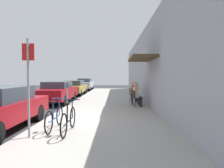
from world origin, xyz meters
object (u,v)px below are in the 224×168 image
(seated_patron_2, at_px, (133,91))
(street_sign, at_px, (28,80))
(parked_car_2, at_px, (74,87))
(cafe_chair_2, at_px, (132,94))
(parked_car_3, at_px, (85,84))
(parking_meter, at_px, (67,95))
(bicycle_0, at_px, (55,117))
(cafe_chair_0, at_px, (136,97))
(parked_car_1, at_px, (57,92))
(cafe_chair_1, at_px, (134,95))
(bicycle_1, at_px, (69,120))
(seated_patron_1, at_px, (135,92))
(seated_patron_0, at_px, (137,94))

(seated_patron_2, bearing_deg, street_sign, -115.87)
(parked_car_2, height_order, cafe_chair_2, parked_car_2)
(parked_car_3, xyz_separation_m, parking_meter, (1.55, -15.05, 0.13))
(parking_meter, relative_size, street_sign, 0.51)
(bicycle_0, distance_m, cafe_chair_0, 5.24)
(parked_car_3, bearing_deg, parked_car_1, -90.00)
(bicycle_0, relative_size, cafe_chair_1, 1.97)
(parked_car_1, height_order, bicycle_1, parked_car_1)
(cafe_chair_1, bearing_deg, parked_car_2, 126.74)
(cafe_chair_1, bearing_deg, bicycle_1, -113.34)
(parked_car_2, relative_size, seated_patron_2, 3.41)
(parking_meter, relative_size, cafe_chair_1, 1.52)
(parked_car_3, xyz_separation_m, cafe_chair_0, (4.89, -13.79, -0.13))
(bicycle_1, distance_m, cafe_chair_2, 7.11)
(seated_patron_2, bearing_deg, parked_car_2, 131.65)
(bicycle_0, relative_size, bicycle_1, 1.00)
(parked_car_3, relative_size, cafe_chair_1, 5.06)
(bicycle_0, relative_size, cafe_chair_0, 1.97)
(cafe_chair_2, xyz_separation_m, seated_patron_2, (0.06, -0.02, 0.19))
(cafe_chair_1, relative_size, seated_patron_2, 0.67)
(cafe_chair_0, bearing_deg, seated_patron_1, 86.59)
(parked_car_1, relative_size, bicycle_0, 2.57)
(seated_patron_2, bearing_deg, seated_patron_1, -90.04)
(parked_car_3, distance_m, street_sign, 19.00)
(parked_car_3, distance_m, cafe_chair_0, 14.63)
(cafe_chair_2, bearing_deg, parked_car_2, 131.41)
(seated_patron_2, bearing_deg, cafe_chair_1, -93.49)
(parked_car_1, relative_size, parked_car_2, 1.00)
(seated_patron_0, bearing_deg, parked_car_3, 109.74)
(parked_car_2, distance_m, parking_meter, 8.94)
(cafe_chair_1, relative_size, cafe_chair_2, 1.00)
(parked_car_1, height_order, bicycle_0, parked_car_1)
(parked_car_2, xyz_separation_m, parked_car_3, (0.00, 6.25, 0.06))
(parked_car_2, xyz_separation_m, cafe_chair_0, (4.89, -7.54, -0.08))
(cafe_chair_0, xyz_separation_m, seated_patron_0, (0.06, 0.01, 0.19))
(bicycle_0, xyz_separation_m, seated_patron_2, (3.02, 6.30, 0.34))
(parking_meter, bearing_deg, bicycle_1, -75.39)
(cafe_chair_2, bearing_deg, parking_meter, -135.68)
(bicycle_0, distance_m, cafe_chair_1, 6.09)
(parked_car_1, relative_size, cafe_chair_1, 5.06)
(cafe_chair_1, bearing_deg, seated_patron_0, -86.53)
(street_sign, height_order, seated_patron_2, street_sign)
(cafe_chair_2, distance_m, seated_patron_2, 0.20)
(street_sign, height_order, seated_patron_1, street_sign)
(parked_car_2, bearing_deg, bicycle_1, -78.71)
(parked_car_2, distance_m, street_sign, 12.79)
(parked_car_3, distance_m, parking_meter, 15.14)
(parked_car_3, distance_m, seated_patron_1, 13.73)
(seated_patron_0, bearing_deg, cafe_chair_2, 91.64)
(parking_meter, relative_size, seated_patron_2, 1.02)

